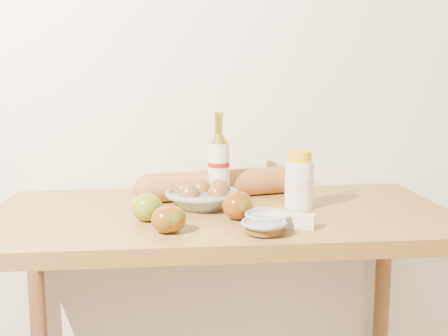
{
  "coord_description": "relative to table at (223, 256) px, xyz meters",
  "views": [
    {
      "loc": [
        -0.14,
        -0.25,
        1.27
      ],
      "look_at": [
        0.0,
        1.15,
        1.02
      ],
      "focal_mm": 45.0,
      "sensor_mm": 36.0,
      "label": 1
    }
  ],
  "objects": [
    {
      "name": "syrup_bowl",
      "position": [
        0.09,
        -0.15,
        0.14
      ],
      "size": [
        0.14,
        0.14,
        0.03
      ],
      "rotation": [
        0.0,
        0.0,
        -0.3
      ],
      "color": "gray",
      "rests_on": "table"
    },
    {
      "name": "apple_redgreen_right",
      "position": [
        0.03,
        -0.09,
        0.16
      ],
      "size": [
        0.08,
        0.08,
        0.07
      ],
      "rotation": [
        0.0,
        0.0,
        -0.04
      ],
      "color": "#970808",
      "rests_on": "table"
    },
    {
      "name": "egg_bowl",
      "position": [
        -0.05,
        0.05,
        0.15
      ],
      "size": [
        0.21,
        0.21,
        0.07
      ],
      "rotation": [
        0.0,
        0.0,
        0.06
      ],
      "color": "gray",
      "rests_on": "table"
    },
    {
      "name": "table",
      "position": [
        0.0,
        0.0,
        0.0
      ],
      "size": [
        1.2,
        0.6,
        0.9
      ],
      "color": "#AB7D37",
      "rests_on": "ground"
    },
    {
      "name": "cream_bottle",
      "position": [
        0.21,
        0.02,
        0.19
      ],
      "size": [
        0.1,
        0.1,
        0.15
      ],
      "rotation": [
        0.0,
        0.0,
        -0.28
      ],
      "color": "white",
      "rests_on": "table"
    },
    {
      "name": "back_wall",
      "position": [
        0.0,
        0.33,
        0.52
      ],
      "size": [
        3.5,
        0.02,
        2.6
      ],
      "primitive_type": "cube",
      "color": "white",
      "rests_on": "ground"
    },
    {
      "name": "butter_stick",
      "position": [
        0.14,
        -0.17,
        0.14
      ],
      "size": [
        0.12,
        0.07,
        0.03
      ],
      "rotation": [
        0.0,
        0.0,
        -0.39
      ],
      "color": "beige",
      "rests_on": "table"
    },
    {
      "name": "apple_extra",
      "position": [
        -0.14,
        -0.19,
        0.15
      ],
      "size": [
        0.08,
        0.08,
        0.06
      ],
      "rotation": [
        0.0,
        0.0,
        -0.17
      ],
      "color": "#961108",
      "rests_on": "table"
    },
    {
      "name": "baguette",
      "position": [
        -0.0,
        0.16,
        0.16
      ],
      "size": [
        0.49,
        0.19,
        0.08
      ],
      "rotation": [
        0.0,
        0.0,
        0.23
      ],
      "color": "#C7823D",
      "rests_on": "table"
    },
    {
      "name": "apple_yellowgreen",
      "position": [
        -0.19,
        -0.08,
        0.16
      ],
      "size": [
        0.09,
        0.09,
        0.07
      ],
      "rotation": [
        0.0,
        0.0,
        -0.24
      ],
      "color": "olive",
      "rests_on": "table"
    },
    {
      "name": "sugar_bowl",
      "position": [
        0.07,
        -0.22,
        0.14
      ],
      "size": [
        0.12,
        0.12,
        0.03
      ],
      "rotation": [
        0.0,
        0.0,
        0.1
      ],
      "color": "gray",
      "rests_on": "table"
    },
    {
      "name": "apple_redgreen_front",
      "position": [
        -0.15,
        -0.19,
        0.15
      ],
      "size": [
        0.08,
        0.08,
        0.06
      ],
      "rotation": [
        0.0,
        0.0,
        -0.17
      ],
      "color": "#961108",
      "rests_on": "table"
    },
    {
      "name": "bourbon_bottle",
      "position": [
        0.0,
        0.12,
        0.23
      ],
      "size": [
        0.06,
        0.06,
        0.25
      ],
      "rotation": [
        0.0,
        0.0,
        0.05
      ],
      "color": "white",
      "rests_on": "table"
    }
  ]
}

